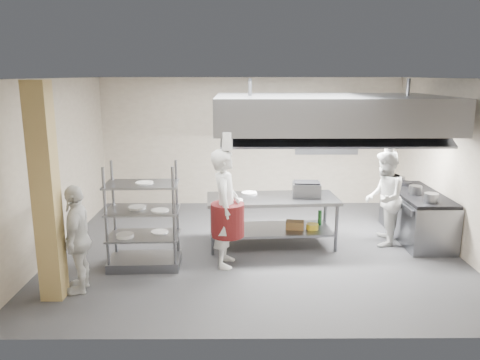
{
  "coord_description": "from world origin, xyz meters",
  "views": [
    {
      "loc": [
        -0.34,
        -7.99,
        3.06
      ],
      "look_at": [
        -0.28,
        0.2,
        1.21
      ],
      "focal_mm": 35.0,
      "sensor_mm": 36.0,
      "label": 1
    }
  ],
  "objects_px": {
    "pass_rack": "(143,216)",
    "griddle": "(306,189)",
    "island": "(272,221)",
    "cooking_range": "(416,217)",
    "stockpot": "(415,190)",
    "chef_plating": "(78,239)",
    "chef_line": "(384,198)",
    "chef_head": "(225,208)"
  },
  "relations": [
    {
      "from": "pass_rack",
      "to": "griddle",
      "type": "xyz_separation_m",
      "value": [
        2.76,
        1.03,
        0.18
      ]
    },
    {
      "from": "island",
      "to": "pass_rack",
      "type": "bearing_deg",
      "value": -159.54
    },
    {
      "from": "cooking_range",
      "to": "stockpot",
      "type": "xyz_separation_m",
      "value": [
        -0.12,
        -0.14,
        0.56
      ]
    },
    {
      "from": "cooking_range",
      "to": "griddle",
      "type": "xyz_separation_m",
      "value": [
        -2.16,
        -0.3,
        0.61
      ]
    },
    {
      "from": "pass_rack",
      "to": "chef_plating",
      "type": "xyz_separation_m",
      "value": [
        -0.76,
        -0.86,
        -0.07
      ]
    },
    {
      "from": "pass_rack",
      "to": "cooking_range",
      "type": "height_order",
      "value": "pass_rack"
    },
    {
      "from": "cooking_range",
      "to": "chef_plating",
      "type": "relative_size",
      "value": 1.27
    },
    {
      "from": "chef_plating",
      "to": "stockpot",
      "type": "distance_m",
      "value": 5.93
    },
    {
      "from": "chef_plating",
      "to": "stockpot",
      "type": "height_order",
      "value": "chef_plating"
    },
    {
      "from": "pass_rack",
      "to": "griddle",
      "type": "relative_size",
      "value": 3.44
    },
    {
      "from": "pass_rack",
      "to": "chef_line",
      "type": "height_order",
      "value": "chef_line"
    },
    {
      "from": "chef_line",
      "to": "chef_plating",
      "type": "distance_m",
      "value": 5.28
    },
    {
      "from": "chef_line",
      "to": "chef_plating",
      "type": "relative_size",
      "value": 1.11
    },
    {
      "from": "pass_rack",
      "to": "cooking_range",
      "type": "distance_m",
      "value": 5.11
    },
    {
      "from": "chef_head",
      "to": "island",
      "type": "bearing_deg",
      "value": -38.27
    },
    {
      "from": "cooking_range",
      "to": "stockpot",
      "type": "relative_size",
      "value": 8.52
    },
    {
      "from": "island",
      "to": "stockpot",
      "type": "distance_m",
      "value": 2.72
    },
    {
      "from": "pass_rack",
      "to": "cooking_range",
      "type": "bearing_deg",
      "value": 12.94
    },
    {
      "from": "cooking_range",
      "to": "chef_line",
      "type": "distance_m",
      "value": 0.92
    },
    {
      "from": "island",
      "to": "pass_rack",
      "type": "height_order",
      "value": "pass_rack"
    },
    {
      "from": "griddle",
      "to": "pass_rack",
      "type": "bearing_deg",
      "value": -155.1
    },
    {
      "from": "chef_plating",
      "to": "griddle",
      "type": "bearing_deg",
      "value": 112.89
    },
    {
      "from": "stockpot",
      "to": "pass_rack",
      "type": "bearing_deg",
      "value": -166.13
    },
    {
      "from": "island",
      "to": "stockpot",
      "type": "bearing_deg",
      "value": 1.32
    },
    {
      "from": "chef_head",
      "to": "stockpot",
      "type": "xyz_separation_m",
      "value": [
        3.48,
        1.13,
        0.02
      ]
    },
    {
      "from": "island",
      "to": "chef_line",
      "type": "distance_m",
      "value": 2.08
    },
    {
      "from": "chef_head",
      "to": "griddle",
      "type": "height_order",
      "value": "chef_head"
    },
    {
      "from": "pass_rack",
      "to": "chef_head",
      "type": "bearing_deg",
      "value": 0.43
    },
    {
      "from": "chef_plating",
      "to": "pass_rack",
      "type": "bearing_deg",
      "value": 133.05
    },
    {
      "from": "island",
      "to": "chef_line",
      "type": "xyz_separation_m",
      "value": [
        2.04,
        0.06,
        0.41
      ]
    },
    {
      "from": "pass_rack",
      "to": "chef_plating",
      "type": "relative_size",
      "value": 1.09
    },
    {
      "from": "chef_plating",
      "to": "island",
      "type": "bearing_deg",
      "value": 116.71
    },
    {
      "from": "cooking_range",
      "to": "chef_line",
      "type": "relative_size",
      "value": 1.15
    },
    {
      "from": "island",
      "to": "stockpot",
      "type": "relative_size",
      "value": 9.93
    },
    {
      "from": "cooking_range",
      "to": "chef_head",
      "type": "xyz_separation_m",
      "value": [
        -3.6,
        -1.27,
        0.54
      ]
    },
    {
      "from": "chef_head",
      "to": "griddle",
      "type": "relative_size",
      "value": 3.87
    },
    {
      "from": "chef_line",
      "to": "stockpot",
      "type": "height_order",
      "value": "chef_line"
    },
    {
      "from": "island",
      "to": "griddle",
      "type": "height_order",
      "value": "griddle"
    },
    {
      "from": "cooking_range",
      "to": "chef_line",
      "type": "xyz_separation_m",
      "value": [
        -0.74,
        -0.31,
        0.45
      ]
    },
    {
      "from": "island",
      "to": "chef_plating",
      "type": "height_order",
      "value": "chef_plating"
    },
    {
      "from": "pass_rack",
      "to": "chef_plating",
      "type": "distance_m",
      "value": 1.15
    },
    {
      "from": "chef_head",
      "to": "chef_plating",
      "type": "xyz_separation_m",
      "value": [
        -2.08,
        -0.92,
        -0.18
      ]
    }
  ]
}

